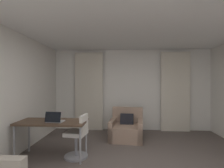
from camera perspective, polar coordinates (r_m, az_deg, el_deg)
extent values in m
cube|color=silver|center=(5.69, 6.38, -1.88)|extent=(5.12, 0.06, 2.60)
cube|color=white|center=(2.88, 9.94, 22.76)|extent=(5.12, 6.12, 0.06)
cube|color=beige|center=(5.66, -7.61, -2.40)|extent=(0.90, 0.06, 2.50)
cube|color=beige|center=(5.80, 20.15, -2.36)|extent=(0.90, 0.06, 2.50)
cube|color=#997A66|center=(4.86, 4.77, -15.54)|extent=(0.96, 0.95, 0.39)
cube|color=#997A66|center=(5.11, 5.14, -10.01)|extent=(0.88, 0.24, 0.43)
cube|color=#997A66|center=(4.82, 9.35, -14.81)|extent=(0.22, 0.87, 0.53)
cube|color=#997A66|center=(4.89, 0.27, -14.59)|extent=(0.22, 0.87, 0.53)
cube|color=black|center=(4.91, 4.91, -11.82)|extent=(0.38, 0.24, 0.37)
cube|color=#4C3828|center=(3.84, -19.06, -11.74)|extent=(1.39, 0.63, 0.04)
cylinder|color=#99999E|center=(4.43, -25.68, -15.05)|extent=(0.04, 0.04, 0.71)
cylinder|color=#99999E|center=(4.00, -8.54, -16.76)|extent=(0.04, 0.04, 0.71)
cylinder|color=#99999E|center=(4.00, -29.54, -16.82)|extent=(0.04, 0.04, 0.71)
cylinder|color=#99999E|center=(3.50, -10.43, -19.28)|extent=(0.04, 0.04, 0.71)
cylinder|color=gray|center=(3.85, -11.76, -19.39)|extent=(0.06, 0.06, 0.46)
cylinder|color=gray|center=(3.92, -11.76, -22.28)|extent=(0.48, 0.48, 0.04)
cube|color=silver|center=(3.76, -11.77, -15.53)|extent=(0.45, 0.45, 0.08)
cube|color=silver|center=(3.65, -9.25, -12.62)|extent=(0.11, 0.36, 0.34)
cube|color=#ADADB2|center=(3.74, -18.10, -11.61)|extent=(0.34, 0.25, 0.02)
cube|color=black|center=(3.62, -18.90, -10.26)|extent=(0.32, 0.08, 0.20)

